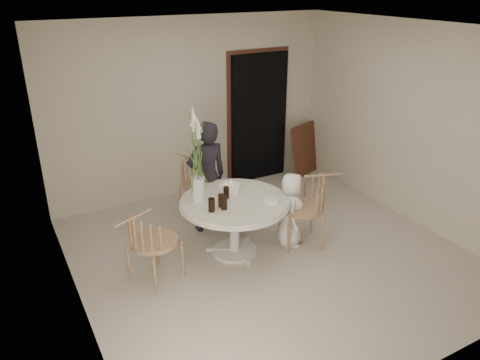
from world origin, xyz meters
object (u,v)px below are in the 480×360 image
chair_far (193,176)px  flower_vase (197,160)px  girl (207,177)px  table (235,208)px  chair_left (145,238)px  chair_right (312,199)px  boy (291,210)px  birthday_cake (230,189)px

chair_far → flower_vase: 1.40m
girl → flower_vase: flower_vase is taller
table → chair_left: size_ratio=1.44×
chair_right → boy: 0.30m
girl → chair_far: bearing=-94.6°
chair_far → boy: bearing=-84.9°
chair_left → boy: boy is taller
birthday_cake → table: bearing=-99.1°
girl → boy: size_ratio=1.55×
birthday_cake → flower_vase: size_ratio=0.22×
chair_left → table: bearing=-107.4°
girl → chair_left: bearing=36.5°
chair_left → boy: size_ratio=0.94×
chair_right → boy: (-0.26, 0.09, -0.13)m
table → flower_vase: size_ratio=1.14×
boy → girl: bearing=69.5°
chair_left → boy: (1.88, -0.04, -0.10)m
birthday_cake → flower_vase: flower_vase is taller
table → chair_right: bearing=-14.8°
table → chair_far: bearing=88.9°
girl → flower_vase: 0.80m
table → chair_far: size_ratio=1.61×
chair_right → flower_vase: (-1.35, 0.46, 0.63)m
table → girl: bearing=91.8°
birthday_cake → chair_far: bearing=90.1°
boy → flower_vase: bearing=101.3°
table → girl: (-0.02, 0.73, 0.14)m
girl → boy: (0.74, -0.90, -0.27)m
chair_right → birthday_cake: bearing=-95.9°
chair_left → flower_vase: (0.79, 0.33, 0.65)m
chair_far → girl: girl is taller
chair_far → chair_right: bearing=-78.7°
table → chair_left: bearing=-173.9°
flower_vase → table: bearing=-27.9°
table → chair_left: (-1.17, -0.13, -0.02)m
chair_far → girl: (-0.05, -0.60, 0.23)m
table → boy: (0.71, -0.17, -0.12)m
chair_left → boy: bearing=-114.9°
chair_right → girl: bearing=-115.7°
chair_far → birthday_cake: 1.18m
girl → flower_vase: size_ratio=1.30×
boy → flower_vase: 1.38m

